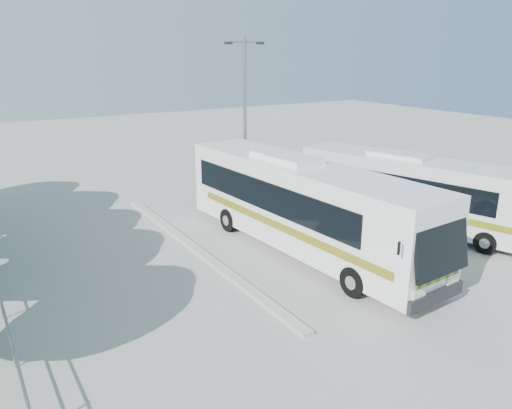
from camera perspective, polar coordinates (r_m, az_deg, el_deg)
ground at (r=21.12m, az=1.10°, el=-5.78°), size 100.00×100.00×0.00m
kerb_divider at (r=21.70m, az=-6.92°, el=-5.04°), size 0.40×16.00×0.15m
coach_main at (r=21.01m, az=5.32°, el=0.04°), size 3.65×13.77×3.78m
coach_adjacent at (r=25.08m, az=17.82°, el=1.54°), size 5.52×12.21×3.33m
lamppost at (r=27.02m, az=-1.27°, el=10.09°), size 2.17×0.47×8.88m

